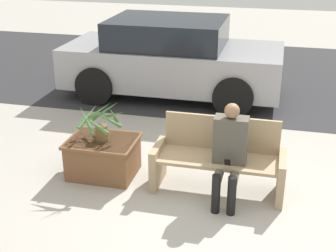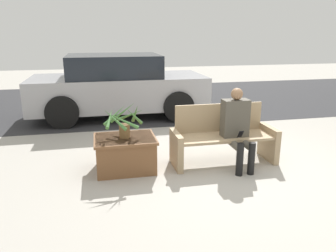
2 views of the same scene
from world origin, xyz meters
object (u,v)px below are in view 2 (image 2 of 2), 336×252
object	(u,v)px
planter_box	(125,152)
person_seated	(237,125)
bench	(223,137)
parked_car	(118,86)
potted_plant	(124,121)

from	to	relation	value
planter_box	person_seated	bearing A→B (deg)	-6.71
bench	planter_box	size ratio (longest dim) A/B	1.81
bench	person_seated	distance (m)	0.35
planter_box	parked_car	size ratio (longest dim) A/B	0.22
bench	potted_plant	size ratio (longest dim) A/B	2.63
bench	parked_car	world-z (taller)	parked_car
potted_plant	parked_car	distance (m)	3.41
person_seated	planter_box	xyz separation A→B (m)	(-1.70, 0.20, -0.38)
bench	person_seated	world-z (taller)	person_seated
potted_plant	person_seated	bearing A→B (deg)	-7.06
planter_box	potted_plant	world-z (taller)	potted_plant
bench	potted_plant	xyz separation A→B (m)	(-1.56, 0.01, 0.35)
planter_box	potted_plant	distance (m)	0.49
bench	parked_car	xyz separation A→B (m)	(-1.42, 3.42, 0.33)
person_seated	bench	bearing A→B (deg)	125.64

